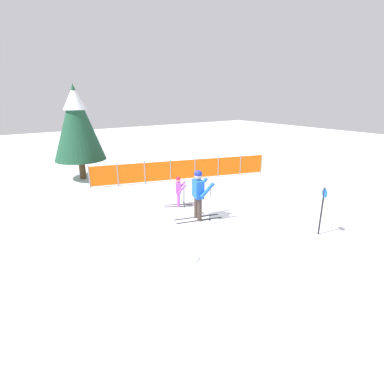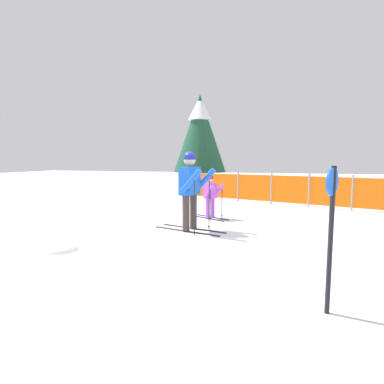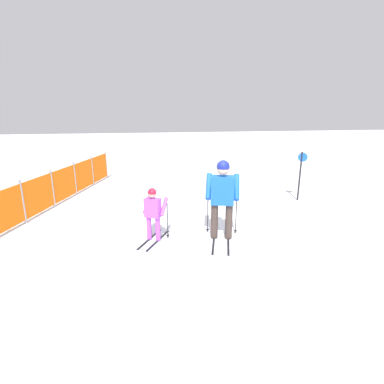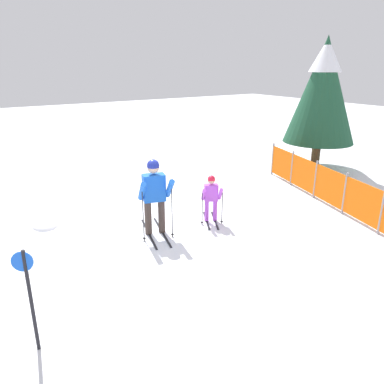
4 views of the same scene
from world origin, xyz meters
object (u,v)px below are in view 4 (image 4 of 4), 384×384
at_px(safety_fence, 362,202).
at_px(trail_marker, 29,291).
at_px(skier_child, 211,195).
at_px(skier_adult, 154,191).
at_px(conifer_far, 323,89).

height_order(safety_fence, trail_marker, trail_marker).
bearing_deg(trail_marker, safety_fence, 91.08).
height_order(skier_child, safety_fence, skier_child).
bearing_deg(skier_adult, conifer_far, 118.60).
height_order(skier_child, trail_marker, trail_marker).
distance_m(safety_fence, conifer_far, 5.73).
bearing_deg(skier_adult, skier_child, 100.63).
bearing_deg(trail_marker, skier_child, 116.17).
distance_m(safety_fence, trail_marker, 7.62).
height_order(skier_adult, skier_child, skier_adult).
xyz_separation_m(skier_adult, skier_child, (0.12, 1.50, -0.36)).
bearing_deg(safety_fence, skier_child, -125.41).
relative_size(skier_child, safety_fence, 0.14).
xyz_separation_m(skier_adult, conifer_far, (-1.83, 7.78, 1.84)).
xyz_separation_m(safety_fence, trail_marker, (0.14, -7.61, 0.38)).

